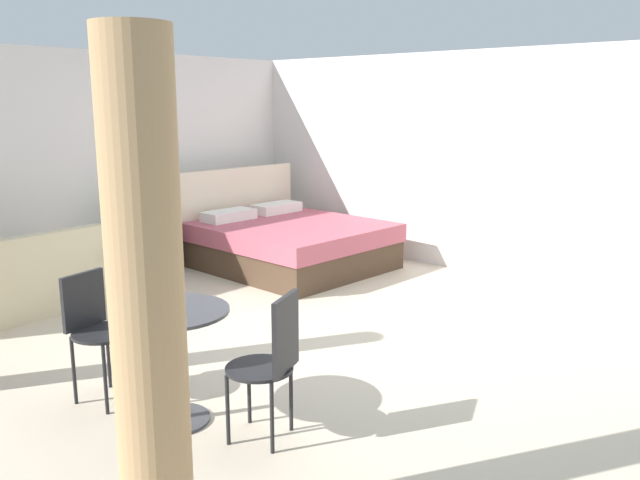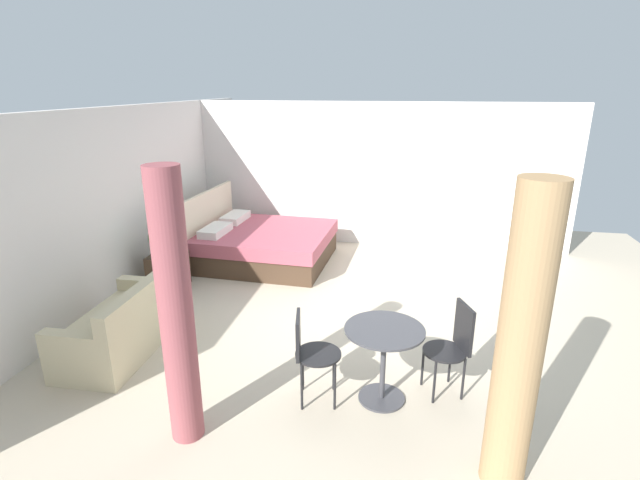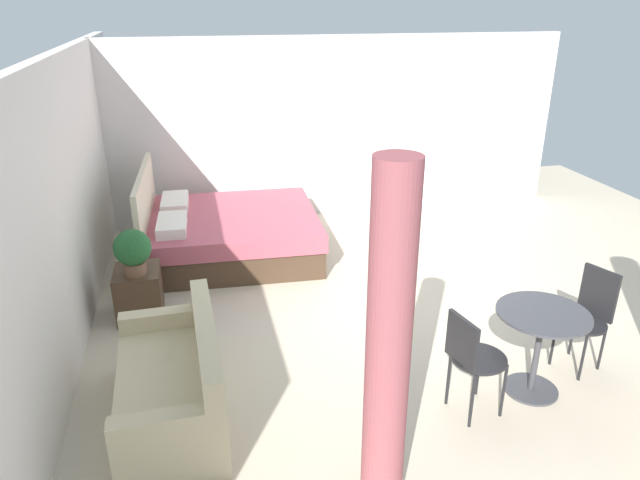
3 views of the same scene
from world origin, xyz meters
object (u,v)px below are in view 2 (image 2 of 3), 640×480
nightstand (168,271)px  potted_plant (162,239)px  bed (262,244)px  couch (123,327)px  cafe_chair_near_window (309,349)px  cafe_chair_near_couch (454,342)px  vase (172,246)px  balcony_table (384,350)px

nightstand → potted_plant: potted_plant is taller
bed → couch: bed is taller
cafe_chair_near_window → cafe_chair_near_couch: size_ratio=0.96×
cafe_chair_near_window → cafe_chair_near_couch: 1.33m
potted_plant → vase: size_ratio=2.78×
cafe_chair_near_couch → couch: bearing=88.7°
couch → cafe_chair_near_couch: (-0.08, -3.44, 0.25)m
bed → nightstand: bed is taller
potted_plant → cafe_chair_near_window: bearing=-128.8°
couch → vase: (1.78, 0.32, 0.31)m
couch → potted_plant: bearing=12.5°
couch → balcony_table: 2.84m
potted_plant → vase: potted_plant is taller
cafe_chair_near_window → couch: bearing=78.2°
vase → balcony_table: size_ratio=0.23×
bed → balcony_table: 3.93m
couch → cafe_chair_near_window: cafe_chair_near_window is taller
vase → cafe_chair_near_couch: size_ratio=0.18×
balcony_table → cafe_chair_near_couch: cafe_chair_near_couch is taller
bed → cafe_chair_near_window: bed is taller
cafe_chair_near_window → nightstand: bearing=49.9°
nightstand → potted_plant: size_ratio=1.10×
nightstand → potted_plant: bearing=-176.7°
bed → cafe_chair_near_couch: (-3.03, -2.80, 0.23)m
nightstand → cafe_chair_near_couch: cafe_chair_near_couch is taller
potted_plant → vase: (0.22, -0.03, -0.17)m
couch → cafe_chair_near_couch: size_ratio=1.68×
nightstand → vase: bearing=-15.1°
bed → nightstand: (-1.29, 0.99, -0.04)m
couch → potted_plant: size_ratio=3.27×
couch → cafe_chair_near_couch: 3.45m
potted_plant → cafe_chair_near_window: 3.22m
potted_plant → vase: 0.28m
bed → cafe_chair_near_window: bearing=-155.9°
potted_plant → nightstand: bearing=3.3°
bed → cafe_chair_near_window: (-3.40, -1.52, 0.23)m
couch → cafe_chair_near_window: (-0.45, -2.16, 0.25)m
vase → bed: bearing=-39.2°
cafe_chair_near_couch → vase: bearing=63.7°
bed → balcony_table: bearing=-146.4°
nightstand → balcony_table: 3.74m
cafe_chair_near_window → cafe_chair_near_couch: (0.37, -1.28, -0.00)m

